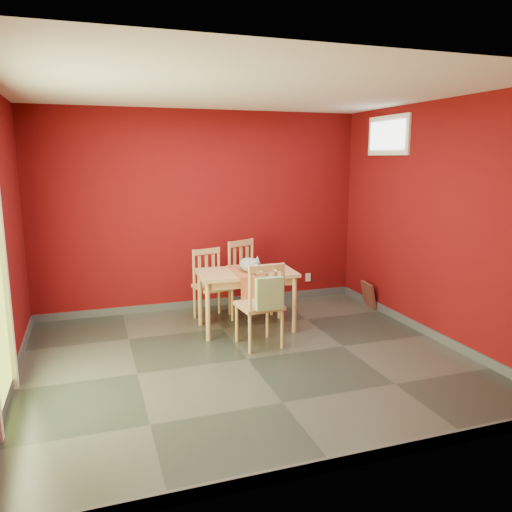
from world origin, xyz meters
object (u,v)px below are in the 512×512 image
object	(u,v)px
chair_far_right	(248,277)
picture_frame	(368,295)
chair_far_left	(212,284)
chair_near	(261,304)
dining_table	(246,278)
tote_bag	(269,293)
cat	(250,262)

from	to	relation	value
chair_far_right	picture_frame	size ratio (longest dim) A/B	2.75
chair_far_left	chair_near	world-z (taller)	chair_near
dining_table	chair_near	size ratio (longest dim) A/B	1.25
chair_far_left	tote_bag	world-z (taller)	tote_bag
chair_near	cat	bearing A→B (deg)	84.44
picture_frame	dining_table	bearing A→B (deg)	-170.36
chair_far_right	picture_frame	bearing A→B (deg)	-7.59
chair_far_right	tote_bag	distance (m)	1.41
chair_far_left	tote_bag	distance (m)	1.42
dining_table	chair_near	distance (m)	0.63
chair_far_right	cat	size ratio (longest dim) A/B	2.14
chair_far_left	chair_far_right	world-z (taller)	chair_far_right
tote_bag	dining_table	bearing A→B (deg)	89.18
chair_far_right	chair_near	xyz separation A→B (m)	(-0.23, -1.16, -0.01)
chair_far_right	tote_bag	size ratio (longest dim) A/B	2.38
dining_table	chair_far_left	bearing A→B (deg)	119.28
dining_table	cat	bearing A→B (deg)	-53.31
picture_frame	chair_far_right	bearing A→B (deg)	172.41
chair_near	cat	world-z (taller)	chair_near
chair_far_right	picture_frame	world-z (taller)	chair_far_right
tote_bag	cat	world-z (taller)	cat
tote_bag	picture_frame	xyz separation A→B (m)	(1.92, 1.16, -0.50)
dining_table	chair_near	bearing A→B (deg)	-92.32
chair_far_left	cat	distance (m)	0.77
dining_table	picture_frame	xyz separation A→B (m)	(1.91, 0.32, -0.46)
picture_frame	chair_near	bearing A→B (deg)	-154.22
chair_far_left	picture_frame	xyz separation A→B (m)	(2.21, -0.21, -0.29)
dining_table	tote_bag	size ratio (longest dim) A/B	2.88
tote_bag	picture_frame	size ratio (longest dim) A/B	1.15
chair_far_right	cat	xyz separation A→B (m)	(-0.18, -0.59, 0.34)
chair_near	chair_far_left	bearing A→B (deg)	103.54
cat	picture_frame	world-z (taller)	cat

